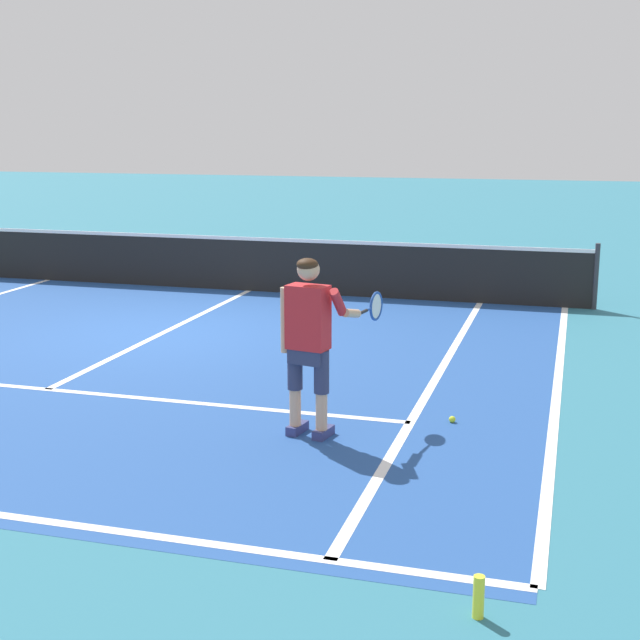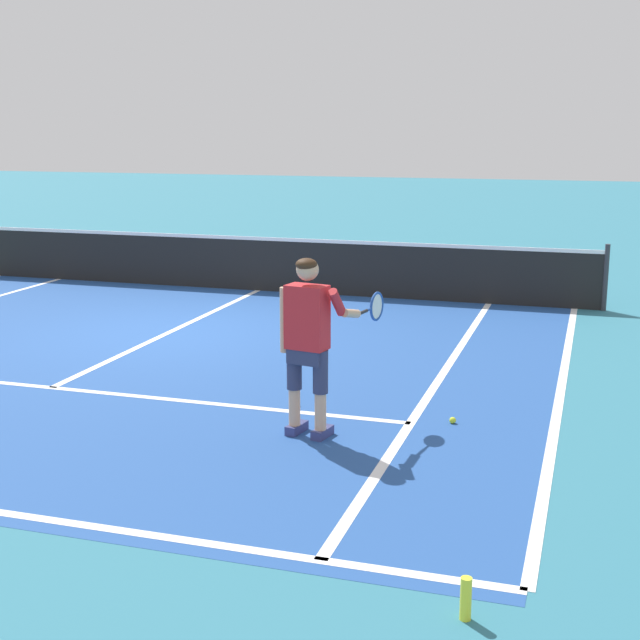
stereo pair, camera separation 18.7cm
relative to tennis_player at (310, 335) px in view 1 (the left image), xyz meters
The scene contains 11 objects.
ground_plane 4.95m from the tennis_player, 132.38° to the left, with size 80.00×80.00×0.00m, color teal.
court_inner_surface 4.13m from the tennis_player, 144.48° to the left, with size 10.98×9.79×0.00m, color #234C93.
line_service 3.47m from the tennis_player, 169.11° to the left, with size 8.23×0.10×0.01m, color white.
line_centre_service 5.13m from the tennis_player, 130.47° to the left, with size 0.10×6.40×0.01m, color white.
line_singles_right 2.67m from the tennis_player, 70.00° to the left, with size 0.10×9.39×0.01m, color white.
line_doubles_right 3.37m from the tennis_player, 46.36° to the left, with size 0.10×9.39×0.01m, color white.
tennis_net 7.77m from the tennis_player, 114.93° to the left, with size 11.96×0.08×1.07m.
tennis_player is the anchor object (origin of this frame).
tennis_ball_near_feet 1.33m from the tennis_player, 116.85° to the left, with size 0.07×0.07×0.07m, color #CCE02D.
tennis_ball_by_baseline 1.74m from the tennis_player, 31.16° to the left, with size 0.07×0.07×0.07m, color #CCE02D.
water_bottle 3.49m from the tennis_player, 55.99° to the right, with size 0.07×0.07×0.27m, color yellow.
Camera 1 is at (5.59, -11.29, 2.88)m, focal length 49.92 mm.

